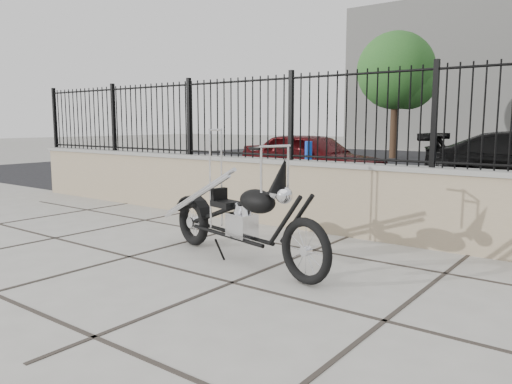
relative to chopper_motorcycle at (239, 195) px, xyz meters
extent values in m
plane|color=#99968E|center=(0.41, -0.61, -0.72)|extent=(90.00, 90.00, 0.00)
plane|color=black|center=(0.41, 11.89, -0.72)|extent=(30.00, 30.00, 0.00)
cube|color=gray|center=(0.41, 1.89, -0.24)|extent=(14.00, 0.36, 0.96)
cube|color=black|center=(0.41, 1.89, 0.84)|extent=(14.00, 0.08, 1.20)
imported|color=#41090C|center=(-2.88, 6.32, -0.09)|extent=(3.88, 1.91, 1.27)
cylinder|color=blue|center=(-1.54, 3.95, -0.15)|extent=(0.17, 0.17, 1.14)
cylinder|color=#382619|center=(-4.81, 16.15, 0.76)|extent=(0.30, 0.30, 2.97)
sphere|color=#235F24|center=(-4.81, 16.15, 3.04)|extent=(3.17, 3.17, 3.17)
camera|label=1|loc=(3.31, -4.06, 0.76)|focal=35.00mm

